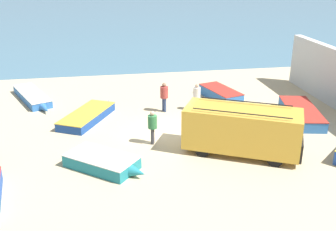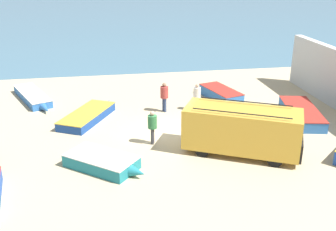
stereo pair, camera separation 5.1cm
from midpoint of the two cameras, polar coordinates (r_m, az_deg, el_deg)
The scene contains 11 objects.
ground_plane at distance 20.46m, azimuth -0.60°, elevation -2.74°, with size 200.00×200.00×0.00m, color tan.
sea_water at distance 70.98m, azimuth -7.59°, elevation 14.51°, with size 120.00×80.00×0.01m, color #477084.
parked_van at distance 18.37m, azimuth 10.67°, elevation -1.97°, with size 5.64×4.18×2.30m.
fishing_rowboat_0 at distance 22.72m, azimuth -11.58°, elevation 0.01°, with size 3.30×4.82×0.50m.
fishing_rowboat_1 at distance 17.37m, azimuth -9.41°, elevation -6.68°, with size 3.61×3.21×0.57m.
fishing_rowboat_2 at distance 25.99m, azimuth 7.40°, elevation 3.23°, with size 2.25×4.08×0.67m.
fishing_rowboat_3 at distance 26.81m, azimuth -19.09°, elevation 2.57°, with size 3.03×5.50×0.49m.
fishing_rowboat_5 at distance 23.81m, azimuth 18.60°, elevation 0.46°, with size 2.57×5.45×0.63m.
fisherman_1 at distance 23.51m, azimuth 4.14°, elevation 3.05°, with size 0.43×0.43×1.65m.
fisherman_2 at distance 23.20m, azimuth -0.62°, elevation 3.06°, with size 0.47×0.47×1.78m.
fisherman_3 at distance 19.07m, azimuth -2.35°, elevation -1.30°, with size 0.45×0.45×1.70m.
Camera 1 is at (-3.00, -18.42, 8.39)m, focal length 42.00 mm.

